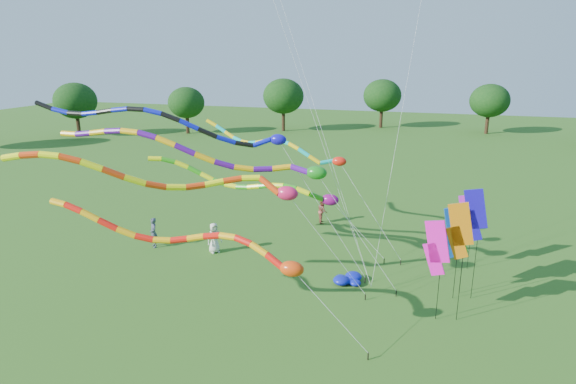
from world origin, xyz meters
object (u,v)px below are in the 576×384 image
(tube_kite_orange, at_px, (189,180))
(person_a, at_px, (214,238))
(blue_nylon_heap, at_px, (349,280))
(person_c, at_px, (322,211))
(tube_kite_red, at_px, (204,244))
(person_b, at_px, (154,233))

(tube_kite_orange, height_order, person_a, tube_kite_orange)
(blue_nylon_heap, bearing_deg, person_c, 111.30)
(tube_kite_red, relative_size, person_c, 7.76)
(tube_kite_red, height_order, blue_nylon_heap, tube_kite_red)
(tube_kite_red, distance_m, person_a, 8.81)
(person_b, relative_size, person_c, 1.09)
(tube_kite_red, xyz_separation_m, tube_kite_orange, (-1.49, 1.84, 1.98))
(blue_nylon_heap, relative_size, person_b, 0.71)
(tube_kite_orange, bearing_deg, tube_kite_red, -70.84)
(tube_kite_red, height_order, person_b, tube_kite_red)
(blue_nylon_heap, relative_size, person_c, 0.77)
(tube_kite_orange, relative_size, person_c, 8.46)
(tube_kite_orange, xyz_separation_m, person_c, (3.02, 12.48, -5.05))
(tube_kite_red, height_order, tube_kite_orange, tube_kite_orange)
(person_a, distance_m, person_b, 3.76)
(blue_nylon_heap, distance_m, person_c, 8.97)
(person_a, relative_size, person_c, 1.07)
(tube_kite_red, height_order, person_a, tube_kite_red)
(person_c, bearing_deg, blue_nylon_heap, -178.58)
(blue_nylon_heap, bearing_deg, tube_kite_orange, -146.59)
(blue_nylon_heap, height_order, person_a, person_a)
(tube_kite_orange, bearing_deg, person_b, 115.27)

